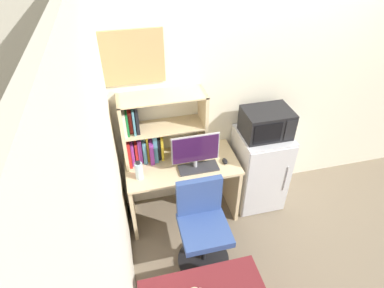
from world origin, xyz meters
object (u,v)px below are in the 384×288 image
Objects in this scene: keyboard at (198,168)px; desk_chair at (203,230)px; water_bottle at (139,170)px; wall_corkboard at (123,59)px; hutch_bookshelf at (151,132)px; microwave at (267,123)px; mini_fridge at (259,168)px; computer_mouse at (225,161)px; monitor at (195,151)px.

keyboard is 0.60m from desk_chair.
wall_corkboard is at bearing 89.75° from water_bottle.
hutch_bookshelf is at bearing -35.87° from wall_corkboard.
mini_fridge is at bearing -90.21° from microwave.
water_bottle is 0.21× the size of mini_fridge.
computer_mouse is at bearing 1.17° from water_bottle.
computer_mouse is 0.57m from microwave.
water_bottle reaches higher than keyboard.
hutch_bookshelf is 1.74× the size of monitor.
desk_chair is (-0.83, -0.62, -0.68)m from microwave.
microwave is 0.67× the size of wall_corkboard.
mini_fridge is (1.16, -0.14, -0.59)m from hutch_bookshelf.
hutch_bookshelf is 0.89× the size of desk_chair.
keyboard is 0.59m from water_bottle.
wall_corkboard is at bearing 156.56° from computer_mouse.
microwave is at bearing 36.98° from desk_chair.
computer_mouse is 0.56m from mini_fridge.
microwave reaches higher than mini_fridge.
keyboard is (0.03, -0.02, -0.21)m from monitor.
monitor is 1.06m from wall_corkboard.
keyboard is 0.81m from mini_fridge.
water_bottle is (-0.17, -0.27, -0.23)m from hutch_bookshelf.
wall_corkboard is (0.00, 0.39, 0.95)m from water_bottle.
computer_mouse is at bearing -166.17° from microwave.
keyboard is (0.41, -0.28, -0.31)m from hutch_bookshelf.
wall_corkboard is at bearing 168.83° from microwave.
monitor is 0.75m from desk_chair.
hutch_bookshelf is 0.39m from water_bottle.
wall_corkboard is at bearing 168.71° from mini_fridge.
mini_fridge is at bearing 36.85° from desk_chair.
microwave reaches higher than monitor.
hutch_bookshelf is at bearing 57.62° from water_bottle.
monitor is at bearing -33.69° from hutch_bookshelf.
desk_chair is (0.33, -0.76, -0.66)m from hutch_bookshelf.
computer_mouse is 0.10× the size of desk_chair.
computer_mouse is (0.31, 0.00, -0.20)m from monitor.
mini_fridge is (0.74, 0.13, -0.28)m from keyboard.
microwave reaches higher than computer_mouse.
water_bottle and mini_fridge have the same top height.
computer_mouse is at bearing -19.95° from hutch_bookshelf.
water_bottle is 0.82m from desk_chair.
keyboard is 0.82× the size of microwave.
keyboard is 1.25m from wall_corkboard.
hutch_bookshelf reaches higher than monitor.
desk_chair is (-0.06, -0.51, -0.55)m from monitor.
microwave reaches higher than water_bottle.
monitor is at bearing 1.43° from water_bottle.
mini_fridge reaches higher than keyboard.
mini_fridge is 1.32× the size of wall_corkboard.
desk_chair is at bearing -60.58° from wall_corkboard.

